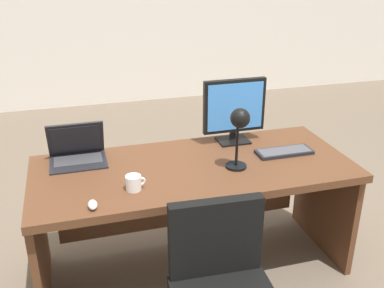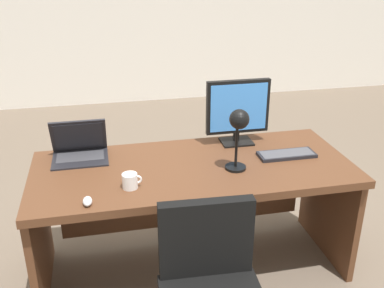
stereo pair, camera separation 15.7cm
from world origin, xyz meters
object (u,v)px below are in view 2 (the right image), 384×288
object	(u,v)px
monitor	(238,109)
laptop	(79,146)
mouse	(87,201)
coffee_mug	(130,181)
desk	(192,189)
keyboard	(287,154)
desk_lamp	(239,127)

from	to	relation	value
monitor	laptop	distance (m)	1.00
mouse	coffee_mug	xyz separation A→B (m)	(0.22, 0.12, 0.02)
desk	laptop	bearing A→B (deg)	160.76
keyboard	coffee_mug	bearing A→B (deg)	-168.45
coffee_mug	mouse	bearing A→B (deg)	-150.59
desk	keyboard	size ratio (longest dim) A/B	5.34
monitor	laptop	size ratio (longest dim) A/B	1.28
desk	monitor	xyz separation A→B (m)	(0.35, 0.23, 0.41)
monitor	coffee_mug	size ratio (longest dim) A/B	3.97
monitor	desk_lamp	size ratio (longest dim) A/B	1.14
mouse	monitor	bearing A→B (deg)	31.74
desk	laptop	distance (m)	0.73
monitor	keyboard	bearing A→B (deg)	-48.40
desk_lamp	coffee_mug	size ratio (longest dim) A/B	3.50
desk	desk_lamp	distance (m)	0.52
monitor	keyboard	size ratio (longest dim) A/B	1.20
laptop	coffee_mug	size ratio (longest dim) A/B	3.11
desk	desk_lamp	world-z (taller)	desk_lamp
keyboard	coffee_mug	distance (m)	0.98
laptop	coffee_mug	world-z (taller)	laptop
keyboard	mouse	xyz separation A→B (m)	(-1.18, -0.32, 0.01)
keyboard	desk_lamp	world-z (taller)	desk_lamp
mouse	desk	bearing A→B (deg)	30.69
monitor	coffee_mug	xyz separation A→B (m)	(-0.72, -0.46, -0.19)
keyboard	desk	bearing A→B (deg)	176.51
mouse	desk_lamp	bearing A→B (deg)	13.54
laptop	desk_lamp	bearing A→B (deg)	-23.66
coffee_mug	desk	bearing A→B (deg)	31.42
monitor	mouse	size ratio (longest dim) A/B	5.12
laptop	keyboard	bearing A→B (deg)	-11.99
mouse	desk_lamp	world-z (taller)	desk_lamp
coffee_mug	monitor	bearing A→B (deg)	32.43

